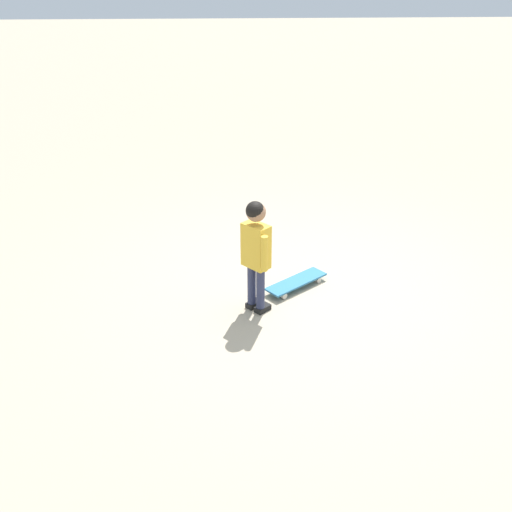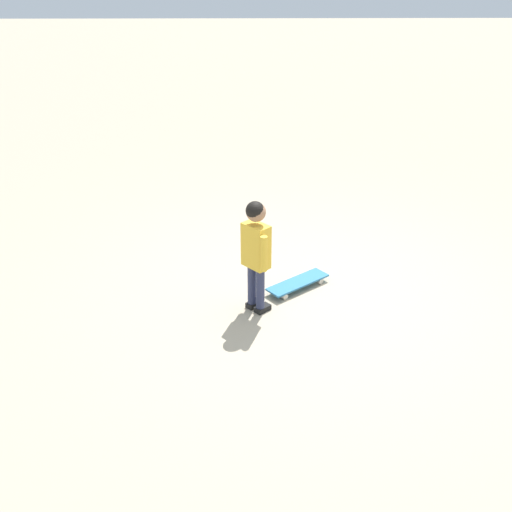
% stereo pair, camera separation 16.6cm
% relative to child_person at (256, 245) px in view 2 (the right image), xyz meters
% --- Properties ---
extents(ground_plane, '(50.00, 50.00, 0.00)m').
position_rel_child_person_xyz_m(ground_plane, '(0.57, 0.30, -0.66)').
color(ground_plane, tan).
extents(child_person, '(0.27, 0.40, 1.06)m').
position_rel_child_person_xyz_m(child_person, '(0.00, 0.00, 0.00)').
color(child_person, '#2D3351').
rests_on(child_person, ground).
extents(skateboard, '(0.64, 0.56, 0.07)m').
position_rel_child_person_xyz_m(skateboard, '(0.41, 0.38, -0.60)').
color(skateboard, teal).
rests_on(skateboard, ground).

